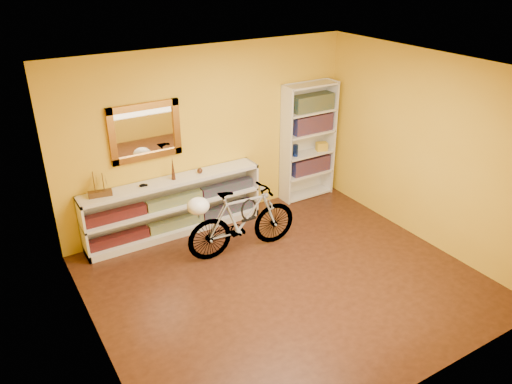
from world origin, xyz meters
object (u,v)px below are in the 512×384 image
console_unit (174,207)px  bicycle (243,220)px  helmet (198,206)px  bookcase (308,142)px

console_unit → bicycle: 1.09m
bicycle → helmet: (-0.61, 0.05, 0.36)m
bookcase → helmet: size_ratio=6.55×
console_unit → bookcase: (2.36, 0.03, 0.52)m
console_unit → helmet: size_ratio=8.96×
bookcase → helmet: 2.54m
bicycle → console_unit: bearing=37.4°
bicycle → helmet: size_ratio=5.51×
bicycle → bookcase: bearing=-57.4°
console_unit → bookcase: size_ratio=1.37×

